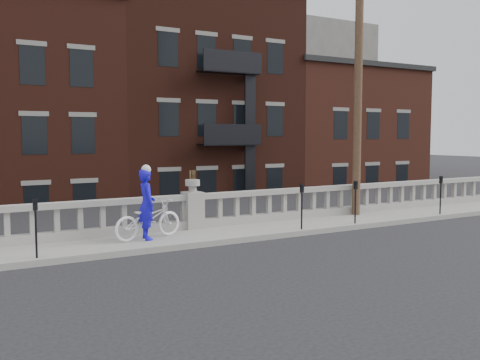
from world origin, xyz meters
name	(u,v)px	position (x,y,z in m)	size (l,w,h in m)	color
ground	(263,259)	(0.00, 0.00, 0.00)	(120.00, 120.00, 0.00)	black
sidewalk	(207,236)	(0.00, 3.00, 0.07)	(32.00, 2.20, 0.15)	gray
balustrade	(193,212)	(0.00, 3.95, 0.64)	(28.00, 0.34, 1.03)	gray
planter_pedestal	(193,206)	(0.00, 3.95, 0.83)	(0.55, 0.55, 1.76)	gray
lower_level	(68,141)	(0.56, 23.04, 2.63)	(80.00, 44.00, 20.80)	#605E59
utility_pole	(358,69)	(6.20, 3.60, 5.24)	(1.60, 0.28, 10.00)	#422D1E
parking_meter_a	(36,221)	(-4.77, 2.15, 1.00)	(0.10, 0.09, 1.36)	black
parking_meter_b	(302,201)	(2.73, 2.15, 1.00)	(0.10, 0.09, 1.36)	black
parking_meter_c	(355,197)	(4.84, 2.15, 1.00)	(0.10, 0.09, 1.36)	black
parking_meter_d	(441,191)	(8.85, 2.15, 1.00)	(0.10, 0.09, 1.36)	black
bicycle	(148,219)	(-1.74, 3.07, 0.68)	(0.71, 2.02, 1.06)	white
cyclist	(147,204)	(-1.81, 2.99, 1.10)	(0.70, 0.46, 1.91)	#160DCE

